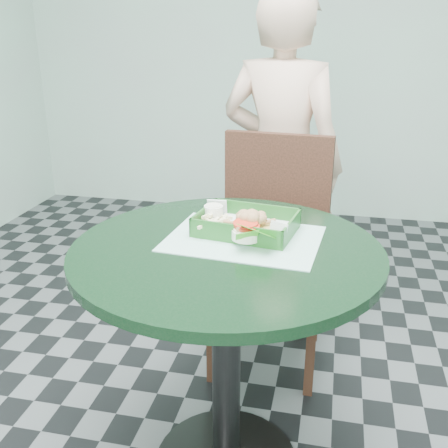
% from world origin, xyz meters
% --- Properties ---
extents(wall_back, '(4.00, 0.04, 2.80)m').
position_xyz_m(wall_back, '(0.00, 2.50, 1.40)').
color(wall_back, silver).
rests_on(wall_back, ground).
extents(cafe_table, '(0.86, 0.86, 0.75)m').
position_xyz_m(cafe_table, '(0.00, 0.00, 0.58)').
color(cafe_table, black).
rests_on(cafe_table, floor).
extents(dining_chair, '(0.45, 0.45, 0.93)m').
position_xyz_m(dining_chair, '(0.05, 0.69, 0.53)').
color(dining_chair, '#4C2F20').
rests_on(dining_chair, floor).
extents(diner_person, '(0.62, 0.48, 1.52)m').
position_xyz_m(diner_person, '(0.04, 0.96, 0.76)').
color(diner_person, '#D0AA90').
rests_on(diner_person, floor).
extents(placemat, '(0.45, 0.35, 0.00)m').
position_xyz_m(placemat, '(0.04, 0.06, 0.75)').
color(placemat, '#94C8B8').
rests_on(placemat, cafe_table).
extents(food_basket, '(0.28, 0.20, 0.06)m').
position_xyz_m(food_basket, '(0.03, 0.12, 0.77)').
color(food_basket, '#1C571E').
rests_on(food_basket, placemat).
extents(crab_sandwich, '(0.12, 0.12, 0.07)m').
position_xyz_m(crab_sandwich, '(0.06, 0.08, 0.80)').
color(crab_sandwich, tan).
rests_on(crab_sandwich, food_basket).
extents(fries_pile, '(0.12, 0.13, 0.04)m').
position_xyz_m(fries_pile, '(-0.06, 0.08, 0.79)').
color(fries_pile, '#F4EAAF').
rests_on(fries_pile, food_basket).
extents(sauce_ramekin, '(0.06, 0.06, 0.03)m').
position_xyz_m(sauce_ramekin, '(-0.08, 0.13, 0.80)').
color(sauce_ramekin, white).
rests_on(sauce_ramekin, food_basket).
extents(garnish_cup, '(0.12, 0.12, 0.05)m').
position_xyz_m(garnish_cup, '(0.07, 0.02, 0.79)').
color(garnish_cup, silver).
rests_on(garnish_cup, food_basket).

